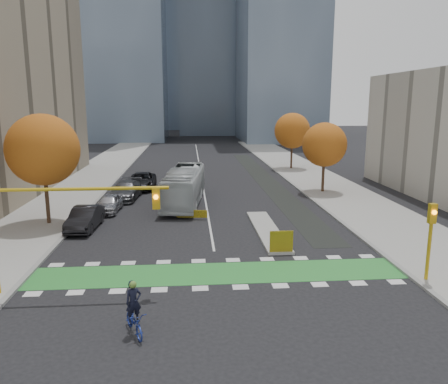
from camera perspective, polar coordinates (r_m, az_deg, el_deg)
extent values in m
plane|color=black|center=(22.42, -0.54, -11.99)|extent=(300.00, 300.00, 0.00)
cube|color=gray|center=(43.18, -20.69, -1.05)|extent=(7.00, 120.00, 0.15)
cube|color=gray|center=(44.06, 15.34, -0.47)|extent=(7.00, 120.00, 0.15)
cube|color=gray|center=(42.34, -16.14, -1.00)|extent=(0.30, 120.00, 0.16)
cube|color=gray|center=(43.00, 10.95, -0.56)|extent=(0.30, 120.00, 0.16)
cube|color=#2A8332|center=(23.79, -0.80, -10.54)|extent=(20.00, 3.00, 0.01)
cube|color=silver|center=(61.17, -3.18, 3.15)|extent=(0.15, 70.00, 0.01)
cube|color=black|center=(52.05, 5.39, 1.62)|extent=(2.50, 50.00, 0.01)
cube|color=gray|center=(31.28, 5.64, -4.97)|extent=(1.60, 10.00, 0.16)
cube|color=yellow|center=(26.57, 7.50, -6.41)|extent=(1.40, 0.12, 1.30)
cube|color=#47566B|center=(109.68, 7.36, 22.55)|extent=(18.00, 24.00, 60.00)
cube|color=#47566B|center=(163.49, -5.82, 22.47)|extent=(26.00, 26.00, 80.00)
cylinder|color=#332114|center=(34.76, -22.19, 0.21)|extent=(0.28, 0.28, 5.25)
sphere|color=#993B12|center=(34.33, -22.57, 5.12)|extent=(5.20, 5.20, 5.20)
cylinder|color=#332114|center=(45.06, 12.84, 2.76)|extent=(0.28, 0.28, 4.55)
sphere|color=#993B12|center=(44.75, 12.99, 6.05)|extent=(4.40, 4.40, 4.40)
cylinder|color=#332114|center=(60.48, 8.82, 5.27)|extent=(0.28, 0.28, 4.90)
sphere|color=#993B12|center=(60.24, 8.90, 7.91)|extent=(4.80, 4.80, 4.80)
cylinder|color=#BF9914|center=(20.99, -18.47, 0.37)|extent=(8.20, 0.16, 0.16)
cube|color=#BF9914|center=(20.53, -8.85, -0.83)|extent=(0.35, 0.28, 1.00)
sphere|color=orange|center=(20.33, -8.90, -0.67)|extent=(0.22, 0.22, 0.22)
cylinder|color=#BF9914|center=(24.30, 25.23, -6.21)|extent=(0.18, 0.18, 4.00)
cube|color=#BF9914|center=(23.89, 25.56, -2.55)|extent=(0.35, 0.28, 1.00)
sphere|color=orange|center=(23.72, 25.80, -2.42)|extent=(0.22, 0.22, 0.22)
imported|color=navy|center=(18.24, -11.62, -16.30)|extent=(1.40, 2.03, 1.01)
imported|color=black|center=(17.86, -11.73, -13.87)|extent=(0.74, 0.63, 1.71)
sphere|color=#597F2D|center=(17.57, -11.83, -11.77)|extent=(0.29, 0.29, 0.29)
imported|color=#B0B6B8|center=(39.39, -5.20, 0.80)|extent=(4.00, 11.90, 3.25)
imported|color=#A9A9AE|center=(37.60, -14.77, -1.45)|extent=(1.97, 4.40, 1.47)
imported|color=black|center=(33.00, -17.71, -3.28)|extent=(1.98, 5.00, 1.62)
imported|color=#4B4B50|center=(42.29, -12.67, 0.23)|extent=(2.82, 5.98, 1.68)
imported|color=black|center=(47.05, -10.68, 1.43)|extent=(2.82, 6.03, 1.67)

